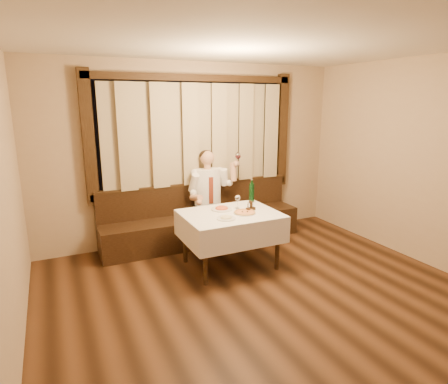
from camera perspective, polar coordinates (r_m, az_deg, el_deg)
name	(u,v)px	position (r m, az deg, el deg)	size (l,w,h in m)	color
room	(259,167)	(4.20, 5.38, 3.88)	(5.01, 6.01, 2.81)	black
banquette	(202,223)	(6.03, -3.34, -4.68)	(3.20, 0.61, 0.94)	black
dining_table	(230,220)	(5.03, 0.97, -4.36)	(1.27, 0.97, 0.76)	black
pizza	(245,212)	(4.98, 3.18, -3.12)	(0.30, 0.30, 0.03)	white
pasta_red	(222,207)	(5.13, -0.36, -2.30)	(0.29, 0.29, 0.10)	white
pasta_cream	(226,216)	(4.74, 0.32, -3.74)	(0.24, 0.24, 0.08)	white
green_bottle	(252,192)	(5.52, 4.24, -0.04)	(0.07, 0.07, 0.34)	#0E4417
table_wine_glass	(238,199)	(5.16, 2.09, -1.01)	(0.07, 0.07, 0.20)	white
cruet_caddy	(251,207)	(5.11, 4.09, -2.30)	(0.14, 0.09, 0.14)	black
seated_man	(210,191)	(5.84, -2.15, 0.20)	(0.82, 0.61, 1.47)	black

